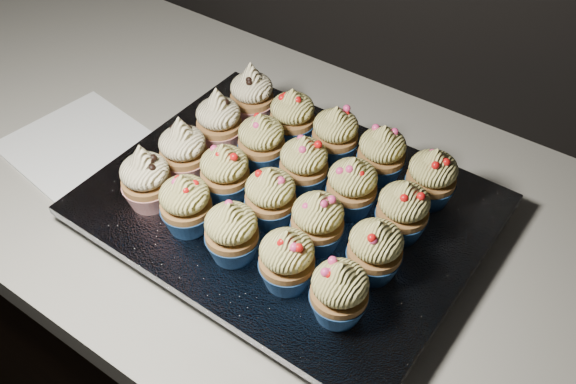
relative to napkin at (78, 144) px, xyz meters
The scene contains 24 objects.
worktop 0.40m from the napkin, 13.72° to the left, with size 2.44×0.64×0.04m, color beige.
napkin is the anchor object (origin of this frame).
baking_tray 0.34m from the napkin, ahead, with size 0.44×0.33×0.02m, color black.
foil_lining 0.34m from the napkin, ahead, with size 0.48×0.37×0.01m, color silver.
cupcake_0 0.22m from the napkin, 12.84° to the right, with size 0.06×0.06×0.10m.
cupcake_1 0.28m from the napkin, 10.20° to the right, with size 0.06×0.06×0.08m.
cupcake_2 0.35m from the napkin, ahead, with size 0.06×0.06×0.08m.
cupcake_3 0.42m from the napkin, ahead, with size 0.06×0.06×0.08m.
cupcake_4 0.49m from the napkin, ahead, with size 0.06×0.06×0.08m.
cupcake_5 0.21m from the napkin, ahead, with size 0.06×0.06×0.10m.
cupcake_6 0.28m from the napkin, ahead, with size 0.06×0.06×0.08m.
cupcake_7 0.35m from the napkin, ahead, with size 0.06×0.06×0.08m.
cupcake_8 0.41m from the napkin, ahead, with size 0.06×0.06×0.08m.
cupcake_9 0.49m from the napkin, ahead, with size 0.06×0.06×0.08m.
cupcake_10 0.23m from the napkin, 25.36° to the left, with size 0.06×0.06×0.10m.
cupcake_11 0.29m from the napkin, 19.33° to the left, with size 0.06×0.06×0.08m.
cupcake_12 0.36m from the napkin, 14.84° to the left, with size 0.06×0.06×0.08m.
cupcake_13 0.43m from the napkin, 12.62° to the left, with size 0.06×0.06×0.08m.
cupcake_14 0.49m from the napkin, 10.73° to the left, with size 0.06×0.06×0.08m.
cupcake_15 0.27m from the napkin, 40.01° to the left, with size 0.06×0.06×0.10m.
cupcake_16 0.32m from the napkin, 30.61° to the left, with size 0.06×0.06×0.08m.
cupcake_17 0.38m from the napkin, 25.60° to the left, with size 0.06×0.06×0.08m.
cupcake_18 0.45m from the napkin, 21.91° to the left, with size 0.06×0.06×0.08m.
cupcake_19 0.51m from the napkin, 18.55° to the left, with size 0.06×0.06×0.08m.
Camera 1 is at (0.28, 1.20, 1.51)m, focal length 40.00 mm.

